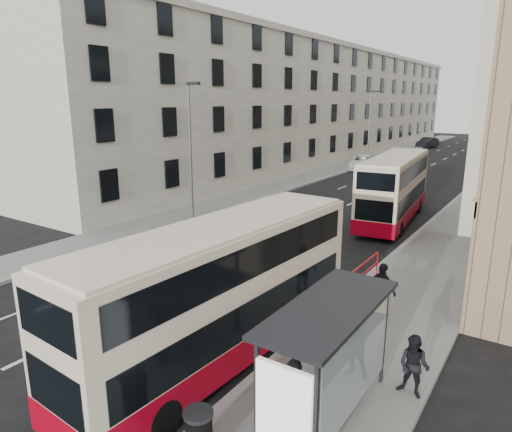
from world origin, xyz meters
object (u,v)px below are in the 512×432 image
Objects in this scene: double_decker_rear at (394,188)px; car_red at (484,146)px; bus_shelter at (327,345)px; car_silver at (417,152)px; street_lamp_near at (191,144)px; car_dark at (428,143)px; pedestrian_mid at (414,366)px; white_van at (363,162)px; pedestrian_near at (293,395)px; pedestrian_far at (382,290)px; double_decker_front at (222,292)px; street_lamp_far at (370,123)px.

double_decker_rear is 46.54m from car_red.
bus_shelter is 52.07m from car_silver.
street_lamp_near reaches higher than car_dark.
pedestrian_mid is at bearing -66.72° from car_dark.
bus_shelter is at bearing -40.14° from street_lamp_near.
white_van is at bearing -80.03° from car_dark.
double_decker_rear reaches higher than pedestrian_near.
pedestrian_far is at bearing 124.15° from pedestrian_mid.
street_lamp_near is 1.65× the size of car_dark.
bus_shelter reaches higher than pedestrian_far.
bus_shelter reaches higher than car_red.
pedestrian_far is 34.50m from white_van.
bus_shelter is 19.33m from double_decker_rear.
pedestrian_mid is 0.28× the size of white_van.
pedestrian_near is at bearing -118.87° from pedestrian_mid.
double_decker_front is 5.73× the size of pedestrian_near.
pedestrian_mid is 38.74m from white_van.
pedestrian_mid reaches higher than car_dark.
street_lamp_near is 30.00m from street_lamp_far.
white_van is at bearing -75.49° from street_lamp_far.
double_decker_rear is 1.81× the size of white_van.
street_lamp_near is 0.79× the size of double_decker_rear.
car_red is at bearing 94.99° from bus_shelter.
bus_shelter is 0.42× the size of double_decker_rear.
bus_shelter is 0.88× the size of car_dark.
bus_shelter reaches higher than car_dark.
street_lamp_far reaches higher than double_decker_front.
car_dark is at bearing 73.73° from white_van.
car_red is at bearing 57.73° from white_van.
street_lamp_far is at bearing 117.11° from pedestrian_mid.
street_lamp_near is 15.79m from pedestrian_far.
street_lamp_far reaches higher than bus_shelter.
pedestrian_far is at bearing -119.19° from pedestrian_near.
car_red is at bearing -64.38° from pedestrian_far.
street_lamp_near reaches higher than bus_shelter.
street_lamp_near is 1.53× the size of car_red.
street_lamp_near is at bearing 101.21° from car_red.
double_decker_rear is at bearing -80.79° from white_van.
street_lamp_far is 4.57× the size of pedestrian_near.
car_dark is at bearing 101.95° from double_decker_front.
car_red is (7.84, 0.39, -0.04)m from car_dark.
pedestrian_mid reaches higher than car_red.
bus_shelter is 0.94× the size of car_silver.
street_lamp_near is 38.73m from car_silver.
pedestrian_mid is (16.00, -40.22, -3.70)m from street_lamp_far.
double_decker_rear is 6.43× the size of pedestrian_mid.
street_lamp_far reaches higher than white_van.
bus_shelter is 2.80m from pedestrian_mid.
bus_shelter is 65.58m from car_red.
double_decker_front is 2.21× the size of car_silver.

